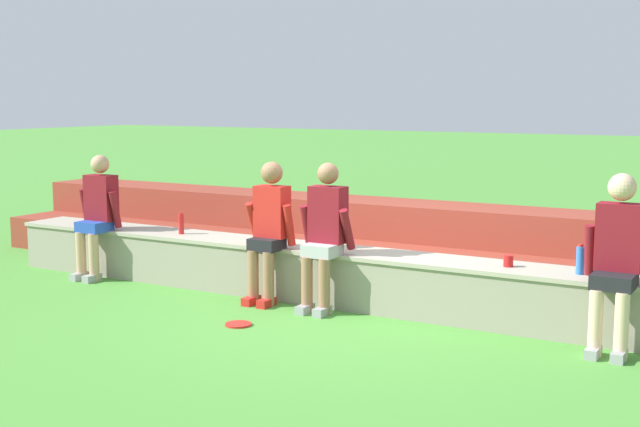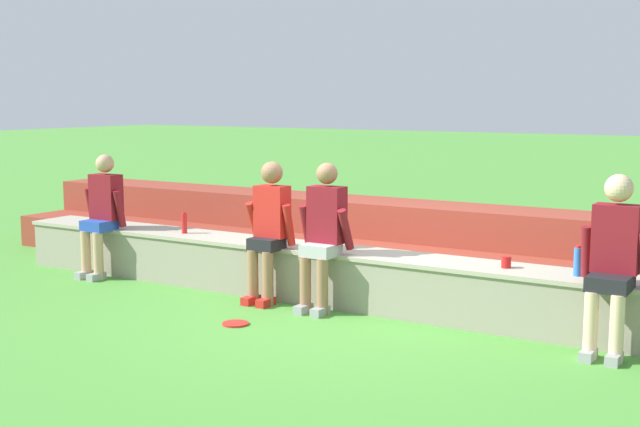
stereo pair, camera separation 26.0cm
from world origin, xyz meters
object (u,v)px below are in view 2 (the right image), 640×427
at_px(frisbee, 235,324).
at_px(person_left_of_center, 269,226).
at_px(person_right_of_center, 613,258).
at_px(water_bottle_mid_left, 184,223).
at_px(plastic_cup_left_end, 506,262).
at_px(person_center, 323,232).
at_px(water_bottle_near_left, 578,261).
at_px(person_far_left, 102,211).

bearing_deg(frisbee, person_left_of_center, 105.64).
relative_size(person_right_of_center, water_bottle_mid_left, 6.00).
distance_m(plastic_cup_left_end, frisbee, 2.49).
bearing_deg(person_left_of_center, water_bottle_mid_left, 168.43).
distance_m(person_center, frisbee, 1.23).
relative_size(person_right_of_center, water_bottle_near_left, 5.52).
height_order(person_center, frisbee, person_center).
height_order(person_right_of_center, water_bottle_mid_left, person_right_of_center).
xyz_separation_m(person_left_of_center, person_right_of_center, (3.34, -0.00, 0.01)).
relative_size(person_center, water_bottle_near_left, 5.45).
bearing_deg(person_far_left, frisbee, -19.02).
height_order(person_left_of_center, plastic_cup_left_end, person_left_of_center).
bearing_deg(person_center, person_left_of_center, 179.62).
bearing_deg(person_center, water_bottle_near_left, 7.15).
distance_m(person_left_of_center, plastic_cup_left_end, 2.38).
xyz_separation_m(person_far_left, water_bottle_mid_left, (0.99, 0.27, -0.10)).
xyz_separation_m(water_bottle_near_left, water_bottle_mid_left, (-4.33, -0.02, -0.01)).
xyz_separation_m(person_left_of_center, person_center, (0.64, -0.00, -0.00)).
bearing_deg(frisbee, plastic_cup_left_end, 29.39).
bearing_deg(person_right_of_center, person_center, -179.96).
bearing_deg(person_left_of_center, water_bottle_near_left, 5.55).
bearing_deg(person_center, person_far_left, 179.92).
relative_size(person_center, person_right_of_center, 0.99).
relative_size(person_far_left, person_left_of_center, 0.99).
bearing_deg(plastic_cup_left_end, water_bottle_mid_left, -179.59).
bearing_deg(frisbee, person_center, 66.04).
relative_size(water_bottle_mid_left, frisbee, 1.00).
distance_m(water_bottle_near_left, plastic_cup_left_end, 0.63).
xyz_separation_m(person_far_left, person_right_of_center, (5.67, -0.00, 0.03)).
distance_m(water_bottle_near_left, frisbee, 3.06).
bearing_deg(water_bottle_near_left, person_far_left, -176.88).
distance_m(water_bottle_near_left, water_bottle_mid_left, 4.33).
height_order(person_far_left, person_center, person_center).
bearing_deg(person_far_left, water_bottle_mid_left, 15.49).
xyz_separation_m(person_far_left, plastic_cup_left_end, (4.69, 0.30, -0.16)).
relative_size(person_left_of_center, plastic_cup_left_end, 13.66).
height_order(person_center, person_right_of_center, person_right_of_center).
height_order(water_bottle_mid_left, plastic_cup_left_end, water_bottle_mid_left).
height_order(person_right_of_center, plastic_cup_left_end, person_right_of_center).
distance_m(person_left_of_center, water_bottle_mid_left, 1.37).
relative_size(person_far_left, plastic_cup_left_end, 13.53).
distance_m(person_left_of_center, frisbee, 1.20).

